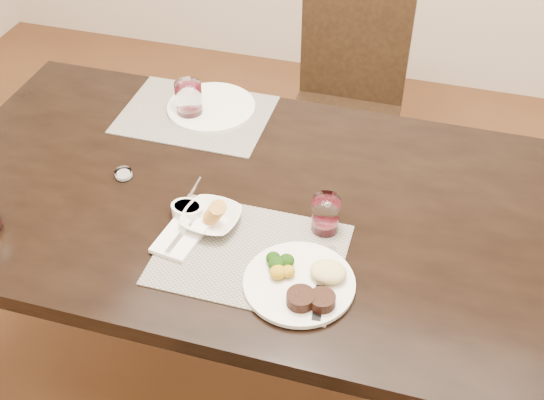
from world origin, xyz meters
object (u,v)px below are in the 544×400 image
(steak_knife, at_px, (321,295))
(chair_far, at_px, (346,98))
(wine_glass_near, at_px, (325,216))
(far_plate, at_px, (211,107))
(cracker_bowl, at_px, (211,218))
(dinner_plate, at_px, (304,282))

(steak_knife, bearing_deg, chair_far, 90.30)
(chair_far, distance_m, wine_glass_near, 1.05)
(chair_far, distance_m, far_plate, 0.71)
(cracker_bowl, bearing_deg, dinner_plate, -26.73)
(chair_far, bearing_deg, wine_glass_near, -82.74)
(steak_knife, distance_m, far_plate, 0.84)
(chair_far, height_order, far_plate, chair_far)
(far_plate, bearing_deg, steak_knife, -52.41)
(cracker_bowl, relative_size, wine_glass_near, 1.60)
(chair_far, height_order, cracker_bowl, chair_far)
(wine_glass_near, xyz_separation_m, far_plate, (-0.47, 0.44, -0.04))
(wine_glass_near, bearing_deg, steak_knife, -79.33)
(far_plate, bearing_deg, wine_glass_near, -43.05)
(dinner_plate, bearing_deg, steak_knife, -38.29)
(chair_far, height_order, wine_glass_near, chair_far)
(steak_knife, xyz_separation_m, wine_glass_near, (-0.04, 0.23, 0.04))
(cracker_bowl, distance_m, wine_glass_near, 0.29)
(cracker_bowl, height_order, far_plate, cracker_bowl)
(dinner_plate, distance_m, cracker_bowl, 0.32)
(wine_glass_near, distance_m, far_plate, 0.64)
(chair_far, distance_m, dinner_plate, 1.25)
(steak_knife, xyz_separation_m, far_plate, (-0.51, 0.66, 0.00))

